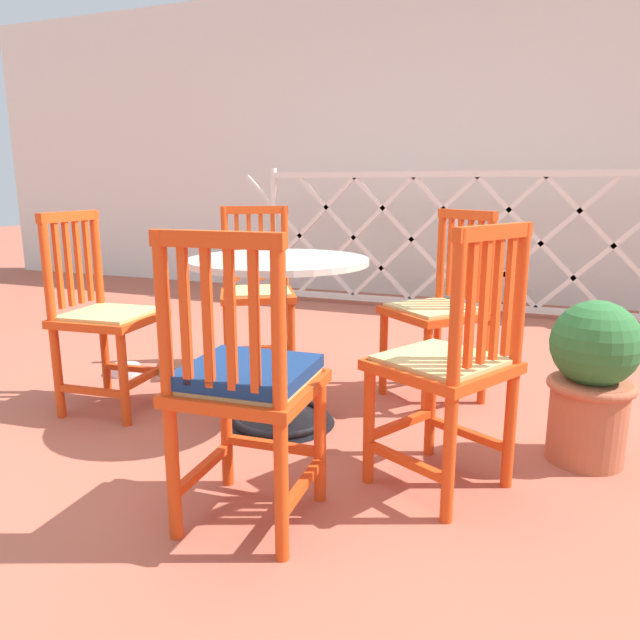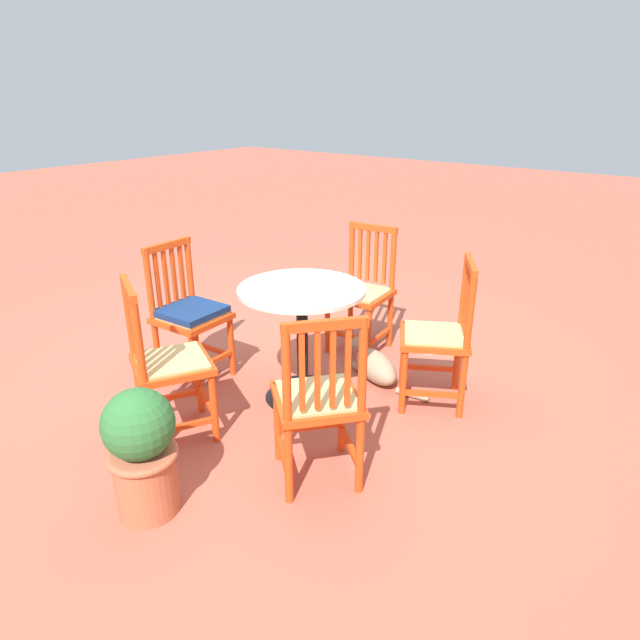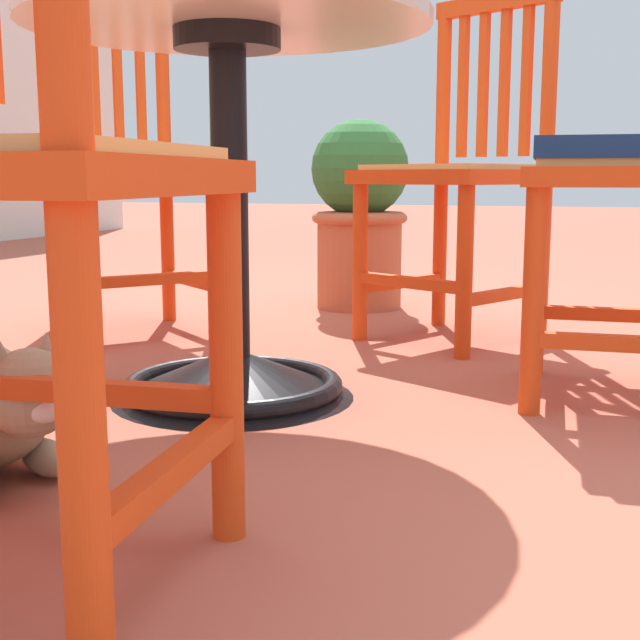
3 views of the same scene
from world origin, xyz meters
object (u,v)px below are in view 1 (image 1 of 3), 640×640
at_px(orange_chair_facing_out, 104,318).
at_px(pet_water_bowl, 125,370).
at_px(orange_chair_by_planter, 257,294).
at_px(tabby_cat, 209,376).
at_px(orange_chair_tucked_in, 439,312).
at_px(cafe_table, 280,361).
at_px(orange_chair_at_corner, 449,368).
at_px(orange_chair_near_fence, 246,385).
at_px(terracotta_planter, 592,378).

bearing_deg(orange_chair_facing_out, pet_water_bowl, 122.50).
relative_size(orange_chair_by_planter, tabby_cat, 1.27).
xyz_separation_m(orange_chair_tucked_in, tabby_cat, (-1.07, -0.36, -0.34)).
bearing_deg(pet_water_bowl, cafe_table, -15.75).
relative_size(cafe_table, orange_chair_by_planter, 0.83).
xyz_separation_m(cafe_table, orange_chair_facing_out, (-0.83, -0.12, 0.15)).
height_order(orange_chair_at_corner, pet_water_bowl, orange_chair_at_corner).
relative_size(cafe_table, orange_chair_tucked_in, 0.83).
distance_m(orange_chair_tucked_in, orange_chair_near_fence, 1.36).
distance_m(orange_chair_tucked_in, tabby_cat, 1.18).
bearing_deg(cafe_table, pet_water_bowl, 164.25).
distance_m(orange_chair_near_fence, tabby_cat, 1.26).
distance_m(orange_chair_at_corner, orange_chair_facing_out, 1.61).
bearing_deg(pet_water_bowl, terracotta_planter, -5.32).
bearing_deg(terracotta_planter, tabby_cat, 176.15).
relative_size(orange_chair_by_planter, terracotta_planter, 1.47).
bearing_deg(orange_chair_facing_out, orange_chair_at_corner, -6.85).
xyz_separation_m(orange_chair_tucked_in, orange_chair_near_fence, (-0.33, -1.32, 0.01)).
distance_m(orange_chair_at_corner, orange_chair_by_planter, 1.58).
distance_m(orange_chair_facing_out, terracotta_planter, 2.08).
relative_size(orange_chair_near_fence, terracotta_planter, 1.47).
bearing_deg(terracotta_planter, orange_chair_at_corner, -138.93).
bearing_deg(cafe_table, orange_chair_by_planter, 123.80).
relative_size(orange_chair_facing_out, terracotta_planter, 1.47).
distance_m(tabby_cat, terracotta_planter, 1.75).
bearing_deg(orange_chair_near_fence, orange_chair_at_corner, 39.75).
height_order(orange_chair_near_fence, tabby_cat, orange_chair_near_fence).
bearing_deg(orange_chair_at_corner, orange_chair_near_fence, -140.25).
distance_m(orange_chair_at_corner, orange_chair_near_fence, 0.68).
xyz_separation_m(cafe_table, orange_chair_by_planter, (-0.46, 0.68, 0.15)).
bearing_deg(orange_chair_near_fence, orange_chair_by_planter, 116.09).
bearing_deg(orange_chair_at_corner, orange_chair_tucked_in, 102.37).
height_order(cafe_table, orange_chair_tucked_in, orange_chair_tucked_in).
xyz_separation_m(orange_chair_by_planter, orange_chair_near_fence, (0.70, -1.43, 0.01)).
bearing_deg(terracotta_planter, cafe_table, -175.68).
relative_size(cafe_table, tabby_cat, 1.06).
bearing_deg(orange_chair_at_corner, cafe_table, 157.98).
height_order(tabby_cat, pet_water_bowl, tabby_cat).
bearing_deg(terracotta_planter, orange_chair_near_fence, -139.62).
bearing_deg(orange_chair_at_corner, orange_chair_by_planter, 140.99).
distance_m(orange_chair_tucked_in, orange_chair_by_planter, 1.04).
xyz_separation_m(orange_chair_near_fence, terracotta_planter, (0.99, 0.84, -0.12)).
bearing_deg(tabby_cat, orange_chair_by_planter, 85.87).
height_order(orange_chair_by_planter, tabby_cat, orange_chair_by_planter).
height_order(cafe_table, tabby_cat, cafe_table).
height_order(orange_chair_at_corner, tabby_cat, orange_chair_at_corner).
xyz_separation_m(orange_chair_by_planter, orange_chair_facing_out, (-0.37, -0.80, 0.00)).
xyz_separation_m(orange_chair_facing_out, orange_chair_near_fence, (1.07, -0.63, 0.01)).
distance_m(orange_chair_tucked_in, terracotta_planter, 0.82).
distance_m(orange_chair_at_corner, terracotta_planter, 0.63).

